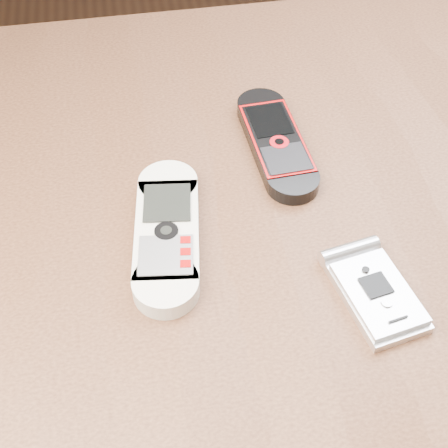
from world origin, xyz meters
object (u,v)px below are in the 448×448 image
(table, at_px, (219,297))
(nokia_white, at_px, (167,232))
(motorola_razr, at_px, (376,293))
(nokia_black_red, at_px, (276,142))

(table, xyz_separation_m, nokia_white, (-0.05, -0.00, 0.12))
(nokia_white, bearing_deg, motorola_razr, -22.44)
(nokia_black_red, relative_size, motorola_razr, 1.62)
(table, height_order, motorola_razr, motorola_razr)
(table, distance_m, motorola_razr, 0.19)
(table, bearing_deg, nokia_black_red, 53.05)
(nokia_white, relative_size, nokia_black_red, 1.03)
(nokia_white, height_order, nokia_black_red, nokia_white)
(nokia_white, bearing_deg, table, 8.57)
(table, bearing_deg, nokia_white, -179.21)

